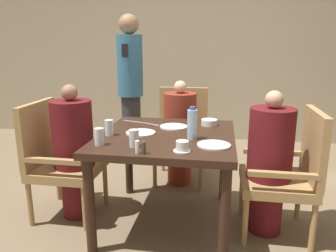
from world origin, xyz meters
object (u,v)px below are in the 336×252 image
at_px(chair_right_side, 290,170).
at_px(glass_tall_far, 109,128).
at_px(diner_in_right_chair, 269,162).
at_px(glass_tall_near, 99,137).
at_px(diner_in_left_chair, 74,151).
at_px(standing_host, 130,86).
at_px(plate_dessert_center, 174,127).
at_px(chair_far_side, 182,132).
at_px(plate_main_right, 214,145).
at_px(diner_in_far_chair, 180,132).
at_px(chair_left_side, 57,157).
at_px(water_bottle, 192,124).
at_px(glass_tall_mid, 134,138).
at_px(bowl_small, 209,122).
at_px(plate_main_left, 141,133).
at_px(teacup_with_saucer, 182,147).

bearing_deg(chair_right_side, glass_tall_far, -175.77).
distance_m(diner_in_right_chair, glass_tall_near, 1.23).
bearing_deg(diner_in_left_chair, standing_host, 85.11).
height_order(standing_host, plate_dessert_center, standing_host).
bearing_deg(chair_far_side, plate_main_right, -73.03).
xyz_separation_m(diner_in_far_chair, plate_main_right, (0.36, -1.02, 0.20)).
xyz_separation_m(chair_left_side, water_bottle, (1.10, -0.10, 0.34)).
bearing_deg(glass_tall_mid, diner_in_right_chair, 20.19).
relative_size(plate_dessert_center, glass_tall_near, 1.92).
distance_m(chair_left_side, glass_tall_near, 0.67).
relative_size(diner_in_far_chair, bowl_small, 7.86).
distance_m(standing_host, plate_main_right, 1.85).
xyz_separation_m(chair_left_side, plate_main_left, (0.71, -0.01, 0.24)).
height_order(water_bottle, glass_tall_far, water_bottle).
bearing_deg(standing_host, bowl_small, -45.97).
distance_m(diner_in_left_chair, water_bottle, 1.00).
bearing_deg(diner_in_far_chair, standing_host, 140.76).
height_order(plate_main_left, teacup_with_saucer, teacup_with_saucer).
bearing_deg(plate_main_right, glass_tall_near, -172.21).
relative_size(bowl_small, water_bottle, 0.57).
distance_m(diner_in_far_chair, plate_dessert_center, 0.61).
bearing_deg(chair_far_side, diner_in_left_chair, -129.08).
height_order(diner_in_far_chair, glass_tall_far, diner_in_far_chair).
relative_size(chair_far_side, glass_tall_mid, 8.11).
distance_m(chair_left_side, standing_host, 1.40).
height_order(chair_left_side, water_bottle, water_bottle).
relative_size(water_bottle, glass_tall_mid, 2.03).
bearing_deg(standing_host, diner_in_far_chair, -39.24).
bearing_deg(chair_far_side, chair_left_side, -134.14).
bearing_deg(diner_in_right_chair, plate_main_left, -179.16).
bearing_deg(plate_main_right, glass_tall_far, 169.80).
bearing_deg(standing_host, chair_far_side, -30.46).
xyz_separation_m(teacup_with_saucer, bowl_small, (0.14, 0.72, -0.01)).
xyz_separation_m(glass_tall_near, glass_tall_mid, (0.24, 0.00, 0.00)).
xyz_separation_m(diner_in_far_chair, chair_right_side, (0.90, -0.78, -0.04)).
xyz_separation_m(chair_left_side, bowl_small, (1.21, 0.33, 0.26)).
height_order(diner_in_left_chair, diner_in_far_chair, diner_in_left_chair).
distance_m(standing_host, glass_tall_mid, 1.72).
distance_m(diner_in_far_chair, glass_tall_far, 1.01).
relative_size(chair_far_side, plate_dessert_center, 4.23).
distance_m(chair_left_side, bowl_small, 1.28).
height_order(chair_far_side, plate_main_left, chair_far_side).
distance_m(chair_left_side, glass_tall_mid, 0.86).
relative_size(chair_left_side, chair_far_side, 1.00).
xyz_separation_m(diner_in_far_chair, glass_tall_far, (-0.42, -0.88, 0.25)).
xyz_separation_m(plate_dessert_center, teacup_with_saucer, (0.14, -0.59, 0.03)).
distance_m(diner_in_far_chair, plate_main_left, 0.85).
bearing_deg(plate_main_right, chair_right_side, 23.37).
xyz_separation_m(plate_dessert_center, glass_tall_mid, (-0.18, -0.55, 0.05)).
relative_size(water_bottle, glass_tall_near, 2.03).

